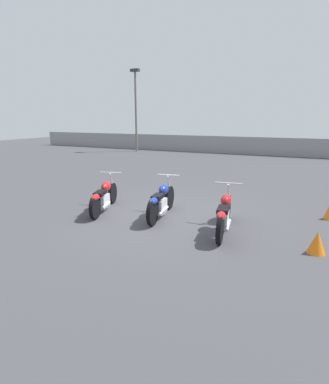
{
  "coord_description": "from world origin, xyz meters",
  "views": [
    {
      "loc": [
        3.38,
        -6.98,
        2.59
      ],
      "look_at": [
        0.0,
        0.12,
        0.65
      ],
      "focal_mm": 28.0,
      "sensor_mm": 36.0,
      "label": 1
    }
  ],
  "objects_px": {
    "light_pole_left": "(136,103)",
    "motorcycle_slot_1": "(161,201)",
    "motorcycle_slot_2": "(224,214)",
    "motorcycle_slot_0": "(104,196)",
    "traffic_cone_far": "(317,242)"
  },
  "relations": [
    {
      "from": "light_pole_left",
      "to": "motorcycle_slot_1",
      "type": "xyz_separation_m",
      "value": [
        9.06,
        -14.0,
        -3.33
      ]
    },
    {
      "from": "motorcycle_slot_0",
      "to": "motorcycle_slot_2",
      "type": "height_order",
      "value": "motorcycle_slot_2"
    },
    {
      "from": "motorcycle_slot_0",
      "to": "motorcycle_slot_1",
      "type": "height_order",
      "value": "motorcycle_slot_1"
    },
    {
      "from": "motorcycle_slot_0",
      "to": "traffic_cone_far",
      "type": "xyz_separation_m",
      "value": [
        5.47,
        -0.5,
        -0.19
      ]
    },
    {
      "from": "motorcycle_slot_0",
      "to": "traffic_cone_far",
      "type": "distance_m",
      "value": 5.49
    },
    {
      "from": "motorcycle_slot_1",
      "to": "motorcycle_slot_2",
      "type": "relative_size",
      "value": 0.97
    },
    {
      "from": "motorcycle_slot_2",
      "to": "traffic_cone_far",
      "type": "xyz_separation_m",
      "value": [
        1.94,
        -0.36,
        -0.2
      ]
    },
    {
      "from": "light_pole_left",
      "to": "motorcycle_slot_1",
      "type": "height_order",
      "value": "light_pole_left"
    },
    {
      "from": "motorcycle_slot_2",
      "to": "traffic_cone_far",
      "type": "bearing_deg",
      "value": -18.49
    },
    {
      "from": "traffic_cone_far",
      "to": "motorcycle_slot_2",
      "type": "bearing_deg",
      "value": 169.55
    },
    {
      "from": "light_pole_left",
      "to": "motorcycle_slot_2",
      "type": "height_order",
      "value": "light_pole_left"
    },
    {
      "from": "motorcycle_slot_2",
      "to": "traffic_cone_far",
      "type": "height_order",
      "value": "motorcycle_slot_2"
    },
    {
      "from": "motorcycle_slot_0",
      "to": "motorcycle_slot_2",
      "type": "relative_size",
      "value": 0.96
    },
    {
      "from": "motorcycle_slot_0",
      "to": "traffic_cone_far",
      "type": "bearing_deg",
      "value": -23.18
    },
    {
      "from": "motorcycle_slot_1",
      "to": "motorcycle_slot_2",
      "type": "distance_m",
      "value": 1.83
    }
  ]
}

